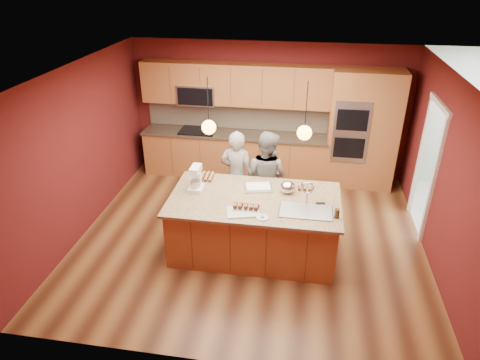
% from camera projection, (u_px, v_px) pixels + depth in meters
% --- Properties ---
extents(floor, '(5.50, 5.50, 0.00)m').
position_uv_depth(floor, '(250.00, 237.00, 7.04)').
color(floor, '#452414').
rests_on(floor, ground).
extents(ceiling, '(5.50, 5.50, 0.00)m').
position_uv_depth(ceiling, '(253.00, 73.00, 5.79)').
color(ceiling, white).
rests_on(ceiling, ground).
extents(wall_back, '(5.50, 0.00, 5.50)m').
position_uv_depth(wall_back, '(268.00, 110.00, 8.60)').
color(wall_back, '#511314').
rests_on(wall_back, ground).
extents(wall_front, '(5.50, 0.00, 5.50)m').
position_uv_depth(wall_front, '(217.00, 269.00, 4.23)').
color(wall_front, '#511314').
rests_on(wall_front, ground).
extents(wall_left, '(0.00, 5.00, 5.00)m').
position_uv_depth(wall_left, '(81.00, 151.00, 6.81)').
color(wall_left, '#511314').
rests_on(wall_left, ground).
extents(wall_right, '(0.00, 5.00, 5.00)m').
position_uv_depth(wall_right, '(444.00, 176.00, 6.03)').
color(wall_right, '#511314').
rests_on(wall_right, ground).
extents(cabinet_run, '(3.74, 0.64, 2.30)m').
position_uv_depth(cabinet_run, '(233.00, 130.00, 8.65)').
color(cabinet_run, '#9B5E2F').
rests_on(cabinet_run, floor).
extents(oven_column, '(1.30, 0.62, 2.30)m').
position_uv_depth(oven_column, '(362.00, 130.00, 8.17)').
color(oven_column, '#9B5E2F').
rests_on(oven_column, floor).
extents(doorway_trim, '(0.08, 1.11, 2.20)m').
position_uv_depth(doorway_trim, '(426.00, 170.00, 6.87)').
color(doorway_trim, silver).
rests_on(doorway_trim, wall_right).
extents(pendant_left, '(0.20, 0.20, 0.80)m').
position_uv_depth(pendant_left, '(209.00, 127.00, 5.90)').
color(pendant_left, black).
rests_on(pendant_left, ceiling).
extents(pendant_right, '(0.20, 0.20, 0.80)m').
position_uv_depth(pendant_right, '(304.00, 132.00, 5.72)').
color(pendant_right, black).
rests_on(pendant_right, ceiling).
extents(island, '(2.52, 1.41, 1.31)m').
position_uv_depth(island, '(255.00, 224.00, 6.51)').
color(island, '#9B5E2F').
rests_on(island, floor).
extents(person_left, '(0.61, 0.43, 1.59)m').
position_uv_depth(person_left, '(237.00, 175.00, 7.27)').
color(person_left, black).
rests_on(person_left, floor).
extents(person_right, '(0.96, 0.88, 1.61)m').
position_uv_depth(person_right, '(266.00, 177.00, 7.19)').
color(person_right, slate).
rests_on(person_right, floor).
extents(stand_mixer, '(0.21, 0.29, 0.39)m').
position_uv_depth(stand_mixer, '(196.00, 180.00, 6.47)').
color(stand_mixer, white).
rests_on(stand_mixer, island).
extents(sheet_cake, '(0.48, 0.39, 0.05)m').
position_uv_depth(sheet_cake, '(258.00, 187.00, 6.56)').
color(sheet_cake, silver).
rests_on(sheet_cake, island).
extents(cooling_rack, '(0.52, 0.43, 0.02)m').
position_uv_depth(cooling_rack, '(243.00, 211.00, 5.96)').
color(cooling_rack, '#B0B1B6').
rests_on(cooling_rack, island).
extents(mixing_bowl, '(0.23, 0.23, 0.19)m').
position_uv_depth(mixing_bowl, '(288.00, 187.00, 6.42)').
color(mixing_bowl, silver).
rests_on(mixing_bowl, island).
extents(plate, '(0.17, 0.17, 0.01)m').
position_uv_depth(plate, '(262.00, 218.00, 5.82)').
color(plate, silver).
rests_on(plate, island).
extents(tumbler, '(0.07, 0.07, 0.14)m').
position_uv_depth(tumbler, '(337.00, 214.00, 5.80)').
color(tumbler, '#332610').
rests_on(tumbler, island).
extents(phone, '(0.14, 0.09, 0.01)m').
position_uv_depth(phone, '(321.00, 204.00, 6.16)').
color(phone, black).
rests_on(phone, island).
extents(cupcakes_left, '(0.22, 0.29, 0.07)m').
position_uv_depth(cupcakes_left, '(207.00, 176.00, 6.87)').
color(cupcakes_left, tan).
rests_on(cupcakes_left, island).
extents(cupcakes_rack, '(0.38, 0.15, 0.07)m').
position_uv_depth(cupcakes_rack, '(246.00, 205.00, 6.02)').
color(cupcakes_rack, tan).
rests_on(cupcakes_rack, island).
extents(cupcakes_right, '(0.24, 0.24, 0.07)m').
position_uv_depth(cupcakes_right, '(305.00, 186.00, 6.56)').
color(cupcakes_right, tan).
rests_on(cupcakes_right, island).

